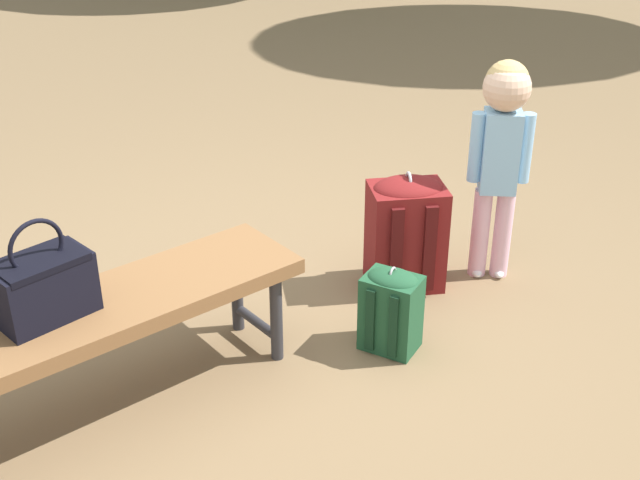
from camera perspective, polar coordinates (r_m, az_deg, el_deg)
The scene contains 6 objects.
ground_plane at distance 3.61m, azimuth -2.37°, elevation -5.90°, with size 40.00×40.00×0.00m, color brown.
park_bench at distance 3.02m, azimuth -15.50°, elevation -5.45°, with size 1.65×0.70×0.45m.
handbag at distance 2.92m, azimuth -18.53°, elevation -2.93°, with size 0.36×0.27×0.37m.
child_standing at distance 3.78m, azimuth 12.40°, elevation 6.93°, with size 0.25×0.21×1.04m.
backpack_large at distance 3.79m, azimuth 5.93°, elevation 0.72°, with size 0.40×0.36×0.57m.
backpack_small at distance 3.38m, azimuth 4.93°, elevation -4.68°, with size 0.26×0.28×0.38m.
Camera 1 is at (-1.29, -2.71, 2.00)m, focal length 46.47 mm.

